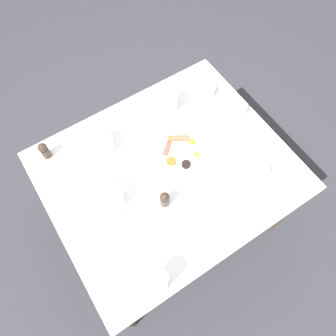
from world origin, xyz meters
TOP-DOWN VIEW (x-y plane):
  - ground_plane at (0.00, 0.00)m, footprint 8.00×8.00m
  - table at (0.00, 0.00)m, footprint 0.99×1.17m
  - breakfast_plate at (0.04, -0.11)m, footprint 0.29×0.29m
  - teapot_near at (0.28, 0.21)m, footprint 0.20×0.12m
  - teapot_far at (0.01, 0.31)m, footprint 0.19×0.12m
  - teacup_with_saucer_left at (0.28, -0.43)m, footprint 0.15×0.15m
  - teacup_with_saucer_right at (-0.26, -0.35)m, footprint 0.15×0.15m
  - water_glass_tall at (-0.42, 0.32)m, footprint 0.08×0.08m
  - water_glass_short at (0.31, -0.21)m, footprint 0.08×0.08m
  - creamer_jug at (0.08, -0.51)m, footprint 0.08×0.06m
  - pepper_grinder at (0.40, 0.46)m, footprint 0.05×0.05m
  - salt_grinder at (-0.14, 0.11)m, footprint 0.05×0.05m
  - fork_by_plate at (-0.25, 0.37)m, footprint 0.11×0.17m
  - knife_by_plate at (-0.31, -0.08)m, footprint 0.10×0.18m

SIDE VIEW (x-z plane):
  - ground_plane at x=0.00m, z-range 0.00..0.00m
  - table at x=0.00m, z-range 0.29..1.00m
  - fork_by_plate at x=-0.25m, z-range 0.71..0.71m
  - knife_by_plate at x=-0.31m, z-range 0.71..0.71m
  - breakfast_plate at x=0.04m, z-range 0.69..0.74m
  - teacup_with_saucer_left at x=0.28m, z-range 0.70..0.76m
  - teacup_with_saucer_right at x=-0.26m, z-range 0.70..0.76m
  - creamer_jug at x=0.08m, z-range 0.71..0.77m
  - teapot_near at x=0.28m, z-range 0.70..0.82m
  - teapot_far at x=0.01m, z-range 0.70..0.82m
  - pepper_grinder at x=0.40m, z-range 0.71..0.81m
  - salt_grinder at x=-0.14m, z-range 0.71..0.81m
  - water_glass_tall at x=-0.42m, z-range 0.71..0.85m
  - water_glass_short at x=0.31m, z-range 0.71..0.86m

